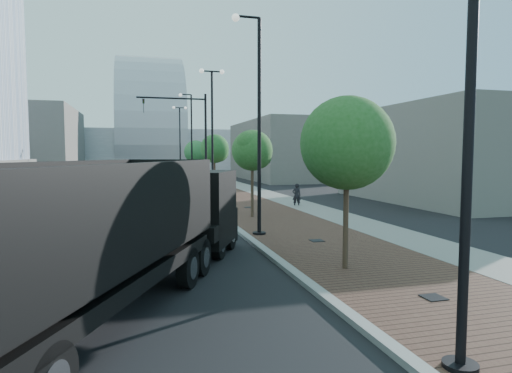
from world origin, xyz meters
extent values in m
plane|color=black|center=(0.00, 0.00, 0.00)|extent=(220.00, 220.00, 0.00)
cube|color=#4C2D23|center=(3.50, 40.00, 0.06)|extent=(7.00, 140.00, 0.12)
cube|color=slate|center=(6.20, 40.00, 0.07)|extent=(2.40, 140.00, 0.13)
cube|color=gray|center=(0.00, 40.00, 0.07)|extent=(0.30, 140.00, 0.14)
cube|color=slate|center=(-13.00, 40.00, 0.06)|extent=(4.00, 140.00, 0.12)
cube|color=black|center=(-2.45, 7.55, 1.66)|extent=(3.29, 3.34, 2.54)
cube|color=black|center=(-1.82, 8.91, 0.83)|extent=(2.34, 1.43, 1.27)
cube|color=black|center=(-3.08, 6.19, 1.03)|extent=(2.55, 1.74, 0.49)
cube|color=black|center=(-5.39, 1.20, 1.03)|extent=(5.91, 9.15, 0.34)
cube|color=black|center=(-5.39, 1.20, 1.42)|extent=(6.00, 9.19, 0.12)
cube|color=black|center=(-6.50, 1.71, 2.40)|extent=(3.89, 8.22, 1.96)
cube|color=black|center=(-4.28, 0.69, 2.40)|extent=(3.89, 8.22, 1.96)
cube|color=black|center=(-3.48, 5.32, 2.40)|extent=(2.27, 1.13, 1.96)
cylinder|color=black|center=(-3.63, 7.44, 0.54)|extent=(0.72, 1.10, 1.08)
cylinder|color=silver|center=(-3.63, 7.44, 0.54)|extent=(0.55, 0.67, 0.59)
cylinder|color=black|center=(-1.77, 6.58, 0.54)|extent=(0.72, 1.10, 1.08)
cylinder|color=silver|center=(-1.77, 6.58, 0.54)|extent=(0.55, 0.67, 0.59)
cylinder|color=black|center=(-2.96, 8.89, 0.54)|extent=(0.72, 1.10, 1.08)
cylinder|color=silver|center=(-2.96, 8.89, 0.54)|extent=(0.55, 0.67, 0.59)
cylinder|color=black|center=(-1.09, 8.03, 0.54)|extent=(0.72, 1.10, 1.08)
cylinder|color=silver|center=(-1.09, 8.03, 0.54)|extent=(0.55, 0.67, 0.59)
cylinder|color=black|center=(-4.98, 4.54, 0.54)|extent=(0.72, 1.10, 1.08)
cylinder|color=silver|center=(-4.98, 4.54, 0.54)|extent=(0.55, 0.67, 0.59)
cylinder|color=black|center=(-3.11, 3.67, 0.54)|extent=(0.72, 1.10, 1.08)
cylinder|color=silver|center=(-3.11, 3.67, 0.54)|extent=(0.55, 0.67, 0.59)
cylinder|color=black|center=(-4.47, 5.62, 0.54)|extent=(0.72, 1.10, 1.08)
cylinder|color=silver|center=(-4.47, 5.62, 0.54)|extent=(0.55, 0.67, 0.59)
cylinder|color=black|center=(-2.61, 4.76, 0.54)|extent=(0.72, 1.10, 1.08)
cylinder|color=silver|center=(-2.61, 4.76, 0.54)|extent=(0.55, 0.67, 0.59)
imported|color=white|center=(-2.66, 17.92, 0.75)|extent=(2.41, 4.77, 1.50)
imported|color=black|center=(-5.83, 39.68, 0.69)|extent=(3.45, 5.36, 1.37)
imported|color=black|center=(-4.97, 44.34, 0.71)|extent=(3.03, 5.20, 1.42)
imported|color=black|center=(5.74, 19.21, 0.79)|extent=(0.64, 0.48, 1.57)
cylinder|color=black|center=(0.60, -2.00, 0.10)|extent=(0.56, 0.56, 0.20)
cylinder|color=black|center=(0.60, -2.00, 4.62)|extent=(0.16, 0.16, 9.00)
cylinder|color=black|center=(0.60, 10.00, 0.10)|extent=(0.56, 0.56, 0.20)
cylinder|color=black|center=(0.60, 10.00, 4.62)|extent=(0.16, 0.16, 9.00)
cylinder|color=black|center=(0.10, 10.00, 9.12)|extent=(1.00, 0.10, 0.10)
sphere|color=silver|center=(-0.40, 10.00, 9.05)|extent=(0.32, 0.32, 0.32)
cylinder|color=black|center=(0.60, 22.00, 0.10)|extent=(0.56, 0.56, 0.20)
cylinder|color=black|center=(0.60, 22.00, 4.62)|extent=(0.16, 0.16, 9.00)
cylinder|color=black|center=(0.60, 22.00, 9.12)|extent=(1.40, 0.10, 0.10)
sphere|color=silver|center=(-0.10, 22.00, 9.12)|extent=(0.32, 0.32, 0.32)
sphere|color=silver|center=(1.30, 22.00, 9.12)|extent=(0.32, 0.32, 0.32)
cylinder|color=black|center=(0.60, 34.00, 0.10)|extent=(0.56, 0.56, 0.20)
cylinder|color=black|center=(0.60, 34.00, 4.62)|extent=(0.16, 0.16, 9.00)
cylinder|color=black|center=(0.10, 34.00, 9.12)|extent=(1.00, 0.10, 0.10)
sphere|color=silver|center=(-0.40, 34.00, 9.05)|extent=(0.32, 0.32, 0.32)
cylinder|color=black|center=(0.60, 46.00, 0.10)|extent=(0.56, 0.56, 0.20)
cylinder|color=black|center=(0.60, 46.00, 4.62)|extent=(0.16, 0.16, 9.00)
cylinder|color=black|center=(0.60, 46.00, 9.12)|extent=(1.40, 0.10, 0.10)
sphere|color=silver|center=(-0.10, 46.00, 9.12)|extent=(0.32, 0.32, 0.32)
sphere|color=silver|center=(1.30, 46.00, 9.12)|extent=(0.32, 0.32, 0.32)
cylinder|color=black|center=(0.60, 25.00, 4.00)|extent=(0.18, 0.18, 8.00)
cylinder|color=black|center=(-1.90, 25.00, 7.60)|extent=(5.00, 0.12, 0.12)
imported|color=black|center=(-3.90, 25.00, 7.00)|extent=(0.16, 0.20, 1.00)
cylinder|color=#382619|center=(1.60, 4.00, 1.80)|extent=(0.16, 0.16, 3.59)
sphere|color=#21551D|center=(1.60, 4.00, 3.85)|extent=(2.76, 2.76, 2.76)
sphere|color=#21551D|center=(2.00, 4.30, 3.59)|extent=(1.93, 1.93, 1.93)
sphere|color=#21551D|center=(1.30, 3.70, 4.21)|extent=(1.66, 1.66, 1.66)
cylinder|color=#382619|center=(1.60, 15.00, 1.74)|extent=(0.16, 0.16, 3.47)
sphere|color=#23571D|center=(1.60, 15.00, 3.72)|extent=(2.21, 2.21, 2.21)
sphere|color=#23571D|center=(2.00, 15.30, 3.47)|extent=(1.54, 1.54, 1.54)
sphere|color=#23571D|center=(1.30, 14.70, 4.07)|extent=(1.32, 1.32, 1.32)
cylinder|color=#382619|center=(1.60, 27.00, 1.84)|extent=(0.16, 0.16, 3.68)
sphere|color=#1F5B20|center=(1.60, 27.00, 3.95)|extent=(2.31, 2.31, 2.31)
sphere|color=#1F5B20|center=(2.00, 27.30, 3.68)|extent=(1.62, 1.62, 1.62)
sphere|color=#1F5B20|center=(1.30, 26.70, 4.32)|extent=(1.39, 1.39, 1.39)
cylinder|color=#382619|center=(1.60, 39.00, 1.75)|extent=(0.16, 0.16, 3.49)
sphere|color=#21622A|center=(1.60, 39.00, 3.74)|extent=(2.48, 2.48, 2.48)
sphere|color=#21622A|center=(2.00, 39.30, 3.49)|extent=(1.74, 1.74, 1.74)
sphere|color=#21622A|center=(1.30, 38.70, 4.09)|extent=(1.49, 1.49, 1.49)
cube|color=#A1A4AB|center=(-2.00, 85.00, 4.00)|extent=(50.00, 28.00, 8.00)
cube|color=#67635C|center=(-20.00, 60.00, 5.00)|extent=(14.00, 20.00, 10.00)
cube|color=#64605A|center=(16.00, 50.00, 4.00)|extent=(12.00, 22.00, 8.00)
cube|color=slate|center=(18.00, 20.00, 3.50)|extent=(10.00, 16.00, 7.00)
cube|color=black|center=(2.40, 1.00, 0.13)|extent=(0.50, 0.50, 0.02)
cube|color=black|center=(2.40, 8.00, 0.13)|extent=(0.50, 0.50, 0.02)
cube|color=black|center=(2.40, 19.00, 0.13)|extent=(0.50, 0.50, 0.02)
camera|label=1|loc=(-4.31, -7.60, 3.54)|focal=30.39mm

